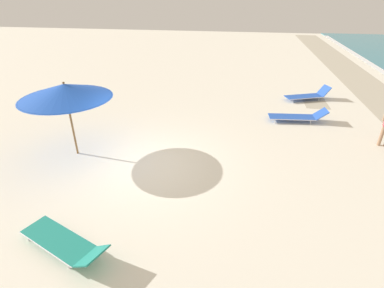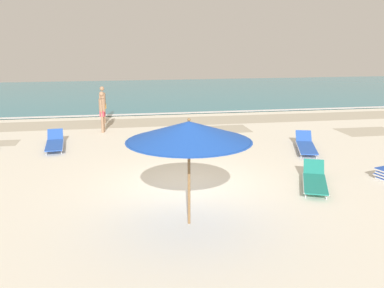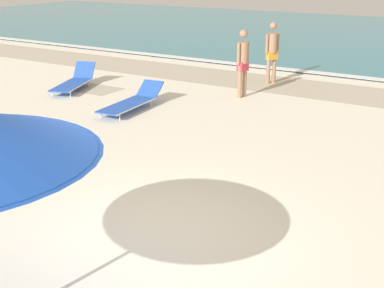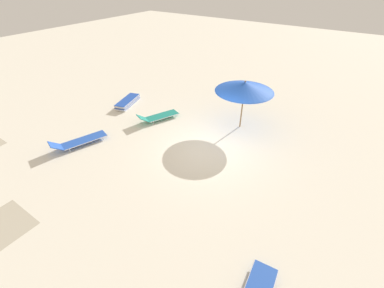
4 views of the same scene
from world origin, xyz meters
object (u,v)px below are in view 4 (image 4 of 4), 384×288
at_px(sun_lounger_beside_umbrella, 158,116).
at_px(sun_lounger_near_water_left, 79,141).
at_px(beach_umbrella, 245,87).
at_px(lounger_stack, 128,102).

distance_m(sun_lounger_beside_umbrella, sun_lounger_near_water_left, 3.94).
distance_m(beach_umbrella, sun_lounger_beside_umbrella, 4.54).
height_order(lounger_stack, sun_lounger_beside_umbrella, sun_lounger_beside_umbrella).
height_order(sun_lounger_beside_umbrella, sun_lounger_near_water_left, sun_lounger_near_water_left).
distance_m(lounger_stack, sun_lounger_near_water_left, 4.22).
bearing_deg(sun_lounger_beside_umbrella, lounger_stack, 14.59).
height_order(beach_umbrella, lounger_stack, beach_umbrella).
bearing_deg(sun_lounger_near_water_left, lounger_stack, -55.60).
bearing_deg(beach_umbrella, lounger_stack, 11.92).
bearing_deg(sun_lounger_near_water_left, beach_umbrella, -115.40).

